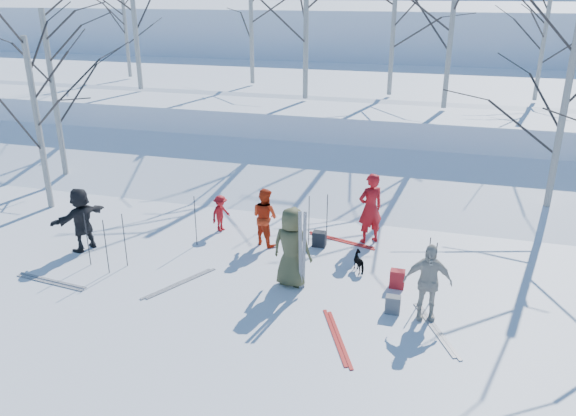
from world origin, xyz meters
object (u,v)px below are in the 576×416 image
(skier_redor_behind, at_px, (265,217))
(backpack_red, at_px, (397,279))
(skier_cream_east, at_px, (428,282))
(dog, at_px, (360,262))
(skier_grey_west, at_px, (82,219))
(skier_olive_center, at_px, (292,247))
(backpack_dark, at_px, (319,239))
(skier_red_seated, at_px, (221,213))
(backpack_grey, at_px, (393,305))
(skier_red_north, at_px, (370,208))

(skier_redor_behind, height_order, backpack_red, skier_redor_behind)
(skier_redor_behind, relative_size, skier_cream_east, 0.94)
(dog, bearing_deg, skier_grey_west, -29.18)
(skier_cream_east, xyz_separation_m, backpack_red, (-0.66, 1.09, -0.60))
(skier_olive_center, relative_size, backpack_dark, 4.58)
(skier_redor_behind, height_order, skier_red_seated, skier_redor_behind)
(skier_grey_west, xyz_separation_m, dog, (6.93, 0.72, -0.59))
(skier_red_seated, distance_m, skier_grey_west, 3.56)
(skier_cream_east, xyz_separation_m, dog, (-1.57, 1.63, -0.58))
(backpack_red, relative_size, backpack_grey, 1.11)
(skier_grey_west, relative_size, dog, 2.95)
(skier_olive_center, distance_m, backpack_grey, 2.49)
(skier_red_north, height_order, skier_grey_west, skier_red_north)
(skier_red_north, relative_size, backpack_dark, 4.69)
(skier_cream_east, relative_size, backpack_dark, 4.05)
(dog, bearing_deg, skier_olive_center, 1.99)
(skier_grey_west, bearing_deg, dog, 116.21)
(skier_olive_center, relative_size, skier_red_north, 0.98)
(skier_grey_west, bearing_deg, skier_redor_behind, 130.13)
(skier_redor_behind, bearing_deg, dog, -171.92)
(dog, distance_m, backpack_red, 1.06)
(skier_redor_behind, height_order, skier_grey_west, skier_grey_west)
(backpack_red, bearing_deg, skier_redor_behind, 158.55)
(skier_cream_east, relative_size, skier_grey_west, 0.99)
(backpack_grey, height_order, backpack_dark, backpack_dark)
(dog, xyz_separation_m, backpack_red, (0.91, -0.55, -0.03))
(skier_red_north, xyz_separation_m, backpack_red, (0.95, -2.25, -0.73))
(backpack_dark, bearing_deg, skier_redor_behind, -170.32)
(skier_red_seated, bearing_deg, backpack_grey, -102.09)
(skier_redor_behind, xyz_separation_m, backpack_dark, (1.39, 0.24, -0.56))
(skier_red_north, xyz_separation_m, skier_grey_west, (-6.89, -2.42, -0.12))
(dog, xyz_separation_m, backpack_dark, (-1.23, 1.08, -0.04))
(skier_red_north, bearing_deg, dog, 54.24)
(skier_cream_east, bearing_deg, backpack_red, 113.10)
(skier_red_seated, distance_m, skier_cream_east, 6.35)
(skier_red_seated, height_order, dog, skier_red_seated)
(skier_olive_center, relative_size, skier_redor_behind, 1.21)
(backpack_grey, bearing_deg, skier_cream_east, 0.30)
(dog, height_order, backpack_dark, dog)
(skier_olive_center, bearing_deg, skier_cream_east, 175.95)
(skier_olive_center, bearing_deg, backpack_grey, 172.88)
(skier_olive_center, xyz_separation_m, skier_red_north, (1.34, 2.74, 0.02))
(skier_red_north, relative_size, skier_cream_east, 1.16)
(skier_olive_center, height_order, backpack_red, skier_olive_center)
(skier_grey_west, bearing_deg, skier_cream_east, 104.16)
(skier_red_seated, relative_size, backpack_red, 2.42)
(backpack_red, bearing_deg, skier_red_seated, 159.28)
(skier_cream_east, distance_m, backpack_dark, 3.94)
(skier_olive_center, height_order, skier_cream_east, skier_olive_center)
(skier_red_seated, xyz_separation_m, skier_cream_east, (5.61, -2.96, 0.30))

